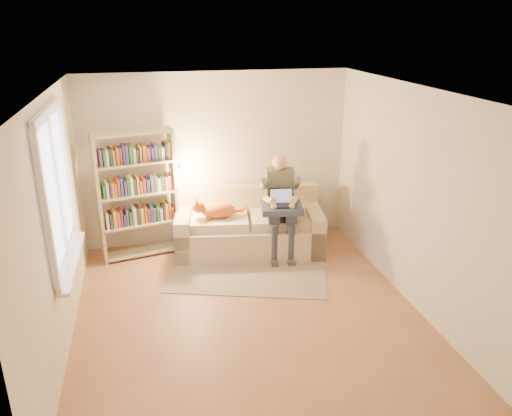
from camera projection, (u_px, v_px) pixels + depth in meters
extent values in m
plane|color=#926242|center=(248.00, 313.00, 5.95)|extent=(4.50, 4.50, 0.00)
cube|color=white|center=(247.00, 92.00, 5.03)|extent=(4.00, 4.50, 0.02)
cube|color=silver|center=(56.00, 227.00, 5.08)|extent=(0.02, 4.50, 2.60)
cube|color=silver|center=(413.00, 198.00, 5.91)|extent=(0.02, 4.50, 2.60)
cube|color=silver|center=(217.00, 159.00, 7.55)|extent=(4.00, 0.02, 2.60)
cube|color=silver|center=(315.00, 326.00, 3.44)|extent=(4.00, 0.02, 2.60)
plane|color=white|center=(57.00, 188.00, 5.14)|extent=(0.00, 1.50, 1.50)
cube|color=white|center=(47.00, 112.00, 4.87)|extent=(0.05, 1.50, 0.08)
cube|color=white|center=(68.00, 257.00, 5.43)|extent=(0.05, 1.50, 0.08)
cube|color=white|center=(58.00, 188.00, 5.15)|extent=(0.04, 0.05, 1.50)
cube|color=white|center=(73.00, 261.00, 5.45)|extent=(0.12, 1.52, 0.04)
cube|color=#C9B58E|center=(249.00, 236.00, 7.50)|extent=(2.27, 1.28, 0.45)
cube|color=#C9B58E|center=(248.00, 199.00, 7.69)|extent=(2.16, 0.54, 0.46)
cube|color=#C9B58E|center=(184.00, 232.00, 7.40)|extent=(0.36, 0.99, 0.65)
cube|color=#C9B58E|center=(313.00, 229.00, 7.53)|extent=(0.36, 0.99, 0.65)
cube|color=beige|center=(216.00, 221.00, 7.31)|extent=(1.00, 0.78, 0.13)
cube|color=beige|center=(282.00, 219.00, 7.38)|extent=(1.00, 0.78, 0.13)
cube|color=#6B6E59|center=(280.00, 187.00, 7.28)|extent=(0.42, 0.28, 0.54)
sphere|color=#DBA680|center=(280.00, 162.00, 7.13)|extent=(0.22, 0.22, 0.22)
cube|color=#313544|center=(273.00, 214.00, 7.15)|extent=(0.22, 0.46, 0.17)
cube|color=#313544|center=(289.00, 214.00, 7.16)|extent=(0.22, 0.46, 0.17)
cylinder|color=#313544|center=(274.00, 244.00, 7.08)|extent=(0.11, 0.11, 0.60)
cylinder|color=#313544|center=(291.00, 243.00, 7.09)|extent=(0.11, 0.11, 0.60)
ellipsoid|color=orange|center=(216.00, 211.00, 7.22)|extent=(0.53, 0.33, 0.22)
sphere|color=orange|center=(196.00, 207.00, 7.13)|extent=(0.17, 0.17, 0.17)
cylinder|color=orange|center=(234.00, 212.00, 7.30)|extent=(0.25, 0.08, 0.07)
cube|color=#2D394F|center=(281.00, 208.00, 7.10)|extent=(0.65, 0.56, 0.09)
cube|color=black|center=(281.00, 205.00, 7.05)|extent=(0.38, 0.29, 0.02)
cube|color=black|center=(281.00, 196.00, 7.12)|extent=(0.35, 0.11, 0.23)
plane|color=#8CA5CC|center=(281.00, 196.00, 7.12)|extent=(0.32, 0.11, 0.31)
cube|color=#C4BB94|center=(99.00, 201.00, 6.90)|extent=(0.10, 0.28, 1.87)
cube|color=#C4BB94|center=(174.00, 190.00, 7.32)|extent=(0.10, 0.28, 1.87)
cube|color=#C4BB94|center=(142.00, 251.00, 7.42)|extent=(1.14, 0.51, 0.03)
cube|color=#C4BB94|center=(140.00, 223.00, 7.26)|extent=(1.14, 0.51, 0.03)
cube|color=#C4BB94|center=(137.00, 194.00, 7.10)|extent=(1.14, 0.51, 0.03)
cube|color=#C4BB94|center=(134.00, 163.00, 6.94)|extent=(1.14, 0.51, 0.03)
cube|color=#C4BB94|center=(132.00, 133.00, 6.79)|extent=(1.14, 0.51, 0.03)
cube|color=gold|center=(139.00, 215.00, 7.21)|extent=(0.98, 0.42, 0.22)
cube|color=#995933|center=(136.00, 185.00, 7.05)|extent=(0.98, 0.42, 0.22)
cube|color=#B2261E|center=(134.00, 154.00, 6.89)|extent=(0.98, 0.42, 0.22)
cylinder|color=beige|center=(168.00, 187.00, 7.26)|extent=(0.10, 0.10, 0.04)
cone|color=beige|center=(180.00, 169.00, 7.12)|extent=(0.15, 0.17, 0.16)
cube|color=gray|center=(247.00, 273.00, 6.89)|extent=(2.43, 1.86, 0.01)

